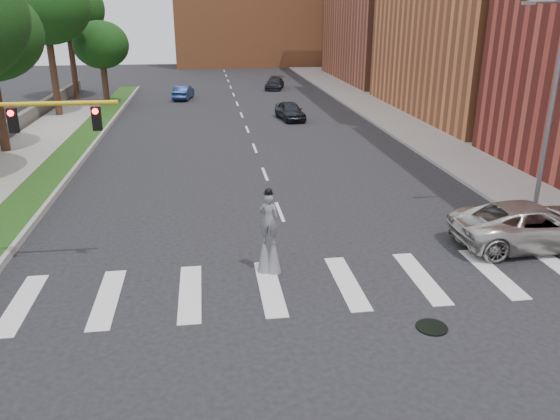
% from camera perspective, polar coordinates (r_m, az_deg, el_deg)
% --- Properties ---
extents(ground_plane, '(160.00, 160.00, 0.00)m').
position_cam_1_polar(ground_plane, '(17.27, 3.64, -9.39)').
color(ground_plane, black).
rests_on(ground_plane, ground).
extents(grass_median, '(2.00, 60.00, 0.25)m').
position_cam_1_polar(grass_median, '(36.66, -20.95, 5.65)').
color(grass_median, '#1A3E11').
rests_on(grass_median, ground).
extents(median_curb, '(0.20, 60.00, 0.28)m').
position_cam_1_polar(median_curb, '(36.44, -19.34, 5.79)').
color(median_curb, gray).
rests_on(median_curb, ground).
extents(sidewalk_right, '(5.00, 90.00, 0.18)m').
position_cam_1_polar(sidewalk_right, '(43.48, 13.51, 8.50)').
color(sidewalk_right, gray).
rests_on(sidewalk_right, ground).
extents(manhole, '(0.90, 0.90, 0.04)m').
position_cam_1_polar(manhole, '(16.46, 15.57, -11.72)').
color(manhole, black).
rests_on(manhole, ground).
extents(building_backdrop, '(26.00, 14.00, 18.00)m').
position_cam_1_polar(building_backdrop, '(93.14, -2.40, 20.52)').
color(building_backdrop, '#C46C3D').
rests_on(building_backdrop, ground).
extents(streetlight, '(2.05, 0.20, 9.00)m').
position_cam_1_polar(streetlight, '(25.26, 26.39, 9.91)').
color(streetlight, slate).
rests_on(streetlight, ground).
extents(stilt_performer, '(0.83, 0.61, 3.05)m').
position_cam_1_polar(stilt_performer, '(18.46, -1.17, -3.09)').
color(stilt_performer, '#362015').
rests_on(stilt_performer, ground).
extents(suv_crossing, '(6.07, 2.81, 1.68)m').
position_cam_1_polar(suv_crossing, '(22.78, 24.89, -1.45)').
color(suv_crossing, '#B3B1A9').
rests_on(suv_crossing, ground).
extents(car_near, '(2.32, 4.47, 1.45)m').
position_cam_1_polar(car_near, '(45.28, 1.05, 10.32)').
color(car_near, black).
rests_on(car_near, ground).
extents(car_mid, '(2.17, 4.35, 1.37)m').
position_cam_1_polar(car_mid, '(56.76, -10.06, 12.00)').
color(car_mid, navy).
rests_on(car_mid, ground).
extents(car_far, '(2.89, 4.77, 1.29)m').
position_cam_1_polar(car_far, '(63.31, -0.57, 13.10)').
color(car_far, black).
rests_on(car_far, ground).
extents(tree_4, '(7.07, 7.07, 11.80)m').
position_cam_1_polar(tree_4, '(49.47, -23.41, 18.97)').
color(tree_4, '#362015').
rests_on(tree_4, ground).
extents(tree_5, '(7.24, 7.24, 11.65)m').
position_cam_1_polar(tree_5, '(59.56, -21.46, 18.96)').
color(tree_5, '#362015').
rests_on(tree_5, ground).
extents(tree_6, '(4.95, 4.95, 7.63)m').
position_cam_1_polar(tree_6, '(53.66, -18.20, 16.05)').
color(tree_6, '#362015').
rests_on(tree_6, ground).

